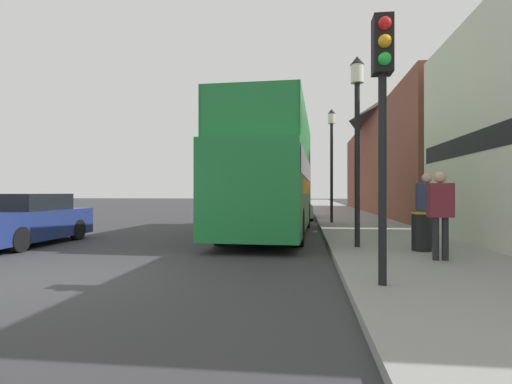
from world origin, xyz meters
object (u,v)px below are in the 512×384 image
(pedestrian_second, at_px, (427,203))
(lamp_post_second, at_px, (332,145))
(lamp_post_nearest, at_px, (357,116))
(parked_car_ahead_of_bus, at_px, (296,207))
(tour_bus, at_px, (272,183))
(pedestrian_nearest, at_px, (440,207))
(litter_bin, at_px, (421,230))
(parked_car_far_side, at_px, (24,221))
(traffic_signal, at_px, (383,88))

(pedestrian_second, distance_m, lamp_post_second, 8.77)
(pedestrian_second, bearing_deg, lamp_post_nearest, -179.27)
(parked_car_ahead_of_bus, height_order, lamp_post_nearest, lamp_post_nearest)
(pedestrian_second, xyz_separation_m, lamp_post_second, (-1.77, 8.24, 2.43))
(tour_bus, height_order, lamp_post_second, lamp_post_second)
(pedestrian_nearest, bearing_deg, tour_bus, 123.88)
(lamp_post_nearest, height_order, litter_bin, lamp_post_nearest)
(litter_bin, bearing_deg, lamp_post_nearest, 159.86)
(pedestrian_nearest, height_order, litter_bin, pedestrian_nearest)
(parked_car_ahead_of_bus, relative_size, lamp_post_nearest, 0.85)
(tour_bus, relative_size, parked_car_far_side, 2.24)
(parked_car_far_side, bearing_deg, parked_car_ahead_of_bus, -123.14)
(traffic_signal, bearing_deg, litter_bin, 66.92)
(tour_bus, height_order, traffic_signal, tour_bus)
(traffic_signal, relative_size, lamp_post_nearest, 0.83)
(litter_bin, bearing_deg, parked_car_ahead_of_bus, 104.07)
(pedestrian_nearest, relative_size, lamp_post_second, 0.34)
(pedestrian_second, relative_size, traffic_signal, 0.46)
(parked_car_far_side, relative_size, pedestrian_second, 2.39)
(tour_bus, relative_size, pedestrian_second, 5.35)
(tour_bus, height_order, lamp_post_nearest, lamp_post_nearest)
(parked_car_ahead_of_bus, xyz_separation_m, pedestrian_nearest, (3.21, -14.14, 0.55))
(parked_car_ahead_of_bus, bearing_deg, parked_car_far_side, -122.89)
(traffic_signal, bearing_deg, pedestrian_second, 66.37)
(tour_bus, bearing_deg, lamp_post_second, 63.29)
(parked_car_far_side, distance_m, lamp_post_nearest, 9.68)
(lamp_post_second, distance_m, litter_bin, 9.41)
(tour_bus, distance_m, pedestrian_nearest, 6.99)
(lamp_post_nearest, xyz_separation_m, lamp_post_second, (-0.09, 8.27, 0.24))
(parked_car_far_side, bearing_deg, pedestrian_nearest, 167.43)
(parked_car_far_side, bearing_deg, lamp_post_nearest, 176.84)
(parked_car_ahead_of_bus, distance_m, lamp_post_second, 5.33)
(pedestrian_nearest, bearing_deg, lamp_post_nearest, 127.41)
(lamp_post_nearest, height_order, lamp_post_second, lamp_post_second)
(pedestrian_nearest, bearing_deg, litter_bin, 89.93)
(lamp_post_nearest, bearing_deg, parked_car_ahead_of_bus, 98.38)
(pedestrian_nearest, xyz_separation_m, lamp_post_second, (-1.49, 10.09, 2.46))
(pedestrian_nearest, height_order, traffic_signal, traffic_signal)
(parked_car_ahead_of_bus, distance_m, litter_bin, 13.22)
(parked_car_ahead_of_bus, bearing_deg, traffic_signal, -85.32)
(lamp_post_nearest, xyz_separation_m, litter_bin, (1.40, -0.51, -2.79))
(parked_car_ahead_of_bus, relative_size, traffic_signal, 1.02)
(pedestrian_nearest, relative_size, traffic_signal, 0.45)
(traffic_signal, bearing_deg, parked_car_ahead_of_bus, 95.69)
(lamp_post_nearest, bearing_deg, tour_bus, 122.14)
(pedestrian_nearest, xyz_separation_m, pedestrian_second, (0.28, 1.85, 0.03))
(parked_car_ahead_of_bus, distance_m, pedestrian_second, 12.79)
(pedestrian_second, bearing_deg, parked_car_far_side, 178.51)
(parked_car_far_side, xyz_separation_m, traffic_signal, (9.11, -4.50, 2.33))
(parked_car_far_side, height_order, pedestrian_second, pedestrian_second)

